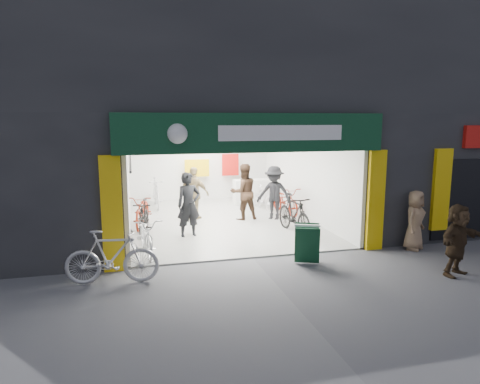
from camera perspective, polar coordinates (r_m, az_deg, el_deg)
name	(u,v)px	position (r m, az deg, el deg)	size (l,w,h in m)	color
ground	(253,258)	(10.58, 1.77, -8.85)	(60.00, 60.00, 0.00)	#56565B
building	(239,91)	(15.11, -0.13, 13.29)	(17.00, 10.27, 8.00)	#232326
bike_left_front	(147,235)	(10.98, -12.36, -5.69)	(0.65, 1.87, 0.98)	silver
bike_left_midfront	(144,218)	(12.85, -12.69, -3.36)	(0.48, 1.71, 1.03)	black
bike_left_midback	(143,211)	(13.81, -12.82, -2.43)	(0.69, 1.98, 1.04)	maroon
bike_left_back	(156,193)	(16.60, -11.13, -0.16)	(0.55, 1.93, 1.16)	silver
bike_right_front	(294,214)	(12.72, 7.22, -2.98)	(0.56, 1.97, 1.18)	black
bike_right_mid	(285,200)	(15.38, 6.06, -1.13)	(0.66, 1.88, 0.99)	maroon
bike_right_back	(263,198)	(15.97, 3.14, -0.78)	(0.44, 1.55, 0.93)	silver
parked_bike	(112,257)	(9.25, -16.72, -8.27)	(0.54, 1.91, 1.15)	#BDBCC2
customer_a	(189,205)	(12.27, -6.86, -1.76)	(0.69, 0.45, 1.89)	black
customer_b	(244,192)	(14.27, 0.49, -0.03)	(0.93, 0.72, 1.91)	#362418
customer_c	(274,193)	(14.34, 4.56, -0.18)	(1.18, 0.68, 1.83)	black
customer_d	(194,194)	(14.41, -6.11, -0.23)	(1.05, 0.44, 1.79)	#8A7650
pedestrian_near	(415,220)	(11.99, 22.27, -3.49)	(0.76, 0.49, 1.56)	#967557
pedestrian_far	(457,240)	(10.39, 26.99, -5.72)	(1.47, 0.47, 1.58)	#332517
sandwich_board	(307,242)	(10.26, 8.92, -6.67)	(0.76, 0.76, 0.89)	#0D361E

